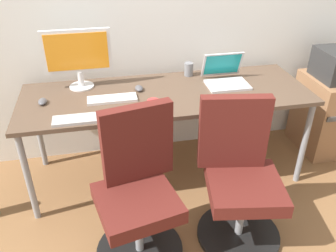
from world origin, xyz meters
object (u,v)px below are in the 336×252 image
Objects in this scene: office_chair_left at (138,194)px; coffee_mug at (153,107)px; open_laptop at (225,76)px; office_chair_right at (239,180)px; side_cabinet at (329,113)px; desktop_monitor at (78,55)px.

office_chair_left is 0.57m from coffee_mug.
office_chair_left is 1.16m from open_laptop.
open_laptop is (0.15, 0.78, 0.35)m from office_chair_right.
office_chair_right reaches higher than coffee_mug.
office_chair_right is 1.40× the size of side_cabinet.
coffee_mug is at bearing -166.73° from side_cabinet.
office_chair_right reaches higher than side_cabinet.
side_cabinet is 2.16× the size of open_laptop.
side_cabinet is 2.17m from desktop_monitor.
office_chair_right and open_laptop have the same top height.
office_chair_left is at bearing -155.93° from side_cabinet.
office_chair_right is 3.03× the size of open_laptop.
office_chair_left is at bearing -72.68° from desktop_monitor.
office_chair_right is at bearing 0.04° from office_chair_left.
desktop_monitor is (-0.29, 0.92, 0.55)m from office_chair_left.
desktop_monitor reaches higher than office_chair_right.
open_laptop is at bearing -7.61° from desktop_monitor.
desktop_monitor is at bearing 176.56° from side_cabinet.
open_laptop is at bearing -178.91° from side_cabinet.
desktop_monitor is at bearing 132.21° from coffee_mug.
open_laptop is 3.37× the size of coffee_mug.
open_laptop reaches higher than coffee_mug.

